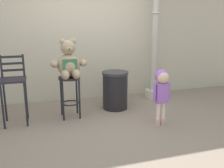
% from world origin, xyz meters
% --- Properties ---
extents(ground_plane, '(24.00, 24.00, 0.00)m').
position_xyz_m(ground_plane, '(0.00, 0.00, 0.00)').
color(ground_plane, gray).
extents(building_wall, '(7.58, 0.30, 3.28)m').
position_xyz_m(building_wall, '(0.00, 1.86, 1.64)').
color(building_wall, '#B8B098').
rests_on(building_wall, ground_plane).
extents(bar_stool_with_teddy, '(0.37, 0.37, 0.72)m').
position_xyz_m(bar_stool_with_teddy, '(-0.52, 0.69, 0.51)').
color(bar_stool_with_teddy, '#242029').
rests_on(bar_stool_with_teddy, ground_plane).
extents(teddy_bear, '(0.60, 0.54, 0.64)m').
position_xyz_m(teddy_bear, '(-0.52, 0.66, 0.95)').
color(teddy_bear, gray).
rests_on(teddy_bear, bar_stool_with_teddy).
extents(child_walking, '(0.29, 0.23, 0.90)m').
position_xyz_m(child_walking, '(0.81, -0.08, 0.65)').
color(child_walking, '#DDA79C').
rests_on(child_walking, ground_plane).
extents(trash_bin, '(0.50, 0.50, 0.72)m').
position_xyz_m(trash_bin, '(0.36, 0.89, 0.36)').
color(trash_bin, black).
rests_on(trash_bin, ground_plane).
extents(lamppost, '(0.34, 0.34, 3.11)m').
position_xyz_m(lamppost, '(1.37, 1.32, 1.25)').
color(lamppost, '#B4AF9E').
rests_on(lamppost, ground_plane).
extents(bar_chair_empty, '(0.40, 0.40, 1.11)m').
position_xyz_m(bar_chair_empty, '(-1.40, 0.67, 0.66)').
color(bar_chair_empty, '#242029').
rests_on(bar_chair_empty, ground_plane).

